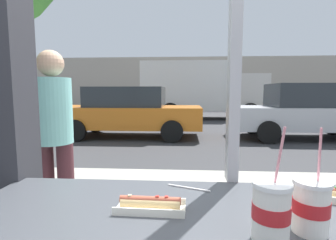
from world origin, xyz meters
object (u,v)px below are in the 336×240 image
parked_car_silver (305,111)px  hotdog_tray_near (322,193)px  soda_cup_right (311,206)px  pedestrian (54,132)px  parked_car_orange (129,111)px  soda_cup_left (271,211)px  box_truck (200,89)px  hotdog_tray_far (150,204)px

parked_car_silver → hotdog_tray_near: bearing=-114.1°
soda_cup_right → pedestrian: pedestrian is taller
parked_car_orange → parked_car_silver: bearing=0.0°
soda_cup_left → pedestrian: bearing=133.9°
soda_cup_left → parked_car_orange: (-2.02, 7.34, -0.29)m
soda_cup_left → pedestrian: (-1.36, 1.42, -0.02)m
soda_cup_right → box_truck: 13.14m
parked_car_silver → box_truck: size_ratio=0.66×
box_truck → soda_cup_left: bearing=-92.5°
hotdog_tray_far → pedestrian: (-1.01, 1.26, 0.04)m
soda_cup_left → box_truck: (0.59, 13.17, 0.52)m
hotdog_tray_near → pedestrian: bearing=146.0°
soda_cup_right → hotdog_tray_far: (-0.49, 0.11, -0.06)m
hotdog_tray_near → box_truck: size_ratio=0.04×
hotdog_tray_near → pedestrian: pedestrian is taller
soda_cup_left → parked_car_orange: bearing=105.4°
box_truck → hotdog_tray_near: bearing=-91.3°
soda_cup_right → box_truck: box_truck is taller
parked_car_silver → box_truck: box_truck is taller
parked_car_orange → pedestrian: bearing=-83.7°
pedestrian → hotdog_tray_near: bearing=-34.0°
soda_cup_left → soda_cup_right: size_ratio=1.03×
hotdog_tray_far → parked_car_silver: size_ratio=0.06×
parked_car_orange → box_truck: box_truck is taller
soda_cup_left → hotdog_tray_far: 0.40m
soda_cup_left → box_truck: bearing=87.5°
hotdog_tray_far → box_truck: (0.94, 13.01, 0.58)m
hotdog_tray_near → parked_car_orange: (-2.31, 7.04, -0.22)m
hotdog_tray_far → parked_car_silver: 8.13m
box_truck → pedestrian: box_truck is taller
soda_cup_right → parked_car_silver: (3.32, 7.29, -0.25)m
soda_cup_left → soda_cup_right: bearing=21.2°
soda_cup_left → pedestrian: pedestrian is taller
soda_cup_right → hotdog_tray_far: bearing=167.5°
soda_cup_left → hotdog_tray_near: bearing=45.2°
hotdog_tray_far → box_truck: bearing=85.9°
box_truck → parked_car_silver: bearing=-63.8°
soda_cup_right → parked_car_orange: size_ratio=0.07×
parked_car_orange → pedestrian: (0.65, -5.92, 0.26)m
hotdog_tray_near → pedestrian: (-1.66, 1.12, 0.04)m
pedestrian → parked_car_orange: bearing=96.3°
parked_car_orange → box_truck: bearing=65.9°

